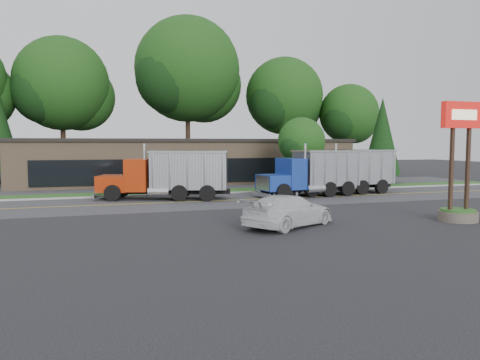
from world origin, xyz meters
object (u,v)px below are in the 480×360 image
object	(u,v)px
dump_truck_red	(172,173)
dump_truck_maroon	(346,170)
dump_truck_blue	(314,172)
bilo_sign	(459,181)
rally_car	(289,211)

from	to	relation	value
dump_truck_red	dump_truck_maroon	bearing A→B (deg)	-163.65
dump_truck_blue	bilo_sign	bearing A→B (deg)	91.82
bilo_sign	dump_truck_red	world-z (taller)	bilo_sign
dump_truck_red	dump_truck_maroon	world-z (taller)	same
dump_truck_red	rally_car	bearing A→B (deg)	124.10
bilo_sign	dump_truck_maroon	bearing A→B (deg)	85.05
bilo_sign	dump_truck_maroon	distance (m)	12.91
bilo_sign	dump_truck_blue	distance (m)	12.38
dump_truck_maroon	rally_car	world-z (taller)	dump_truck_maroon
bilo_sign	dump_truck_red	bearing A→B (deg)	132.86
dump_truck_maroon	rally_car	size ratio (longest dim) A/B	1.74
bilo_sign	rally_car	bearing A→B (deg)	172.63
dump_truck_blue	dump_truck_maroon	distance (m)	3.10
dump_truck_blue	rally_car	world-z (taller)	dump_truck_blue
bilo_sign	dump_truck_blue	bearing A→B (deg)	98.94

